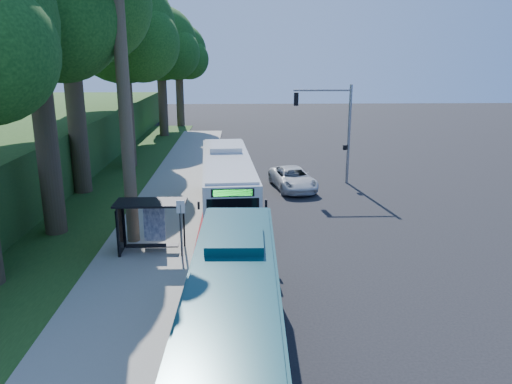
{
  "coord_description": "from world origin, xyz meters",
  "views": [
    {
      "loc": [
        -2.93,
        -24.79,
        8.99
      ],
      "look_at": [
        -2.08,
        1.0,
        1.85
      ],
      "focal_mm": 35.0,
      "sensor_mm": 36.0,
      "label": 1
    }
  ],
  "objects_px": {
    "white_bus": "(227,184)",
    "teal_bus": "(234,315)",
    "pickup": "(293,178)",
    "bus_shelter": "(146,216)"
  },
  "relations": [
    {
      "from": "white_bus",
      "to": "pickup",
      "type": "xyz_separation_m",
      "value": [
        4.38,
        5.62,
        -1.1
      ]
    },
    {
      "from": "white_bus",
      "to": "teal_bus",
      "type": "bearing_deg",
      "value": -91.65
    },
    {
      "from": "bus_shelter",
      "to": "teal_bus",
      "type": "relative_size",
      "value": 0.27
    },
    {
      "from": "bus_shelter",
      "to": "white_bus",
      "type": "distance_m",
      "value": 6.71
    },
    {
      "from": "teal_bus",
      "to": "bus_shelter",
      "type": "bearing_deg",
      "value": 115.97
    },
    {
      "from": "bus_shelter",
      "to": "pickup",
      "type": "distance_m",
      "value": 13.86
    },
    {
      "from": "teal_bus",
      "to": "pickup",
      "type": "bearing_deg",
      "value": 80.62
    },
    {
      "from": "bus_shelter",
      "to": "white_bus",
      "type": "xyz_separation_m",
      "value": [
        3.59,
        5.68,
        0.03
      ]
    },
    {
      "from": "white_bus",
      "to": "pickup",
      "type": "bearing_deg",
      "value": 48.34
    },
    {
      "from": "white_bus",
      "to": "teal_bus",
      "type": "xyz_separation_m",
      "value": [
        0.53,
        -14.66,
        -0.11
      ]
    }
  ]
}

